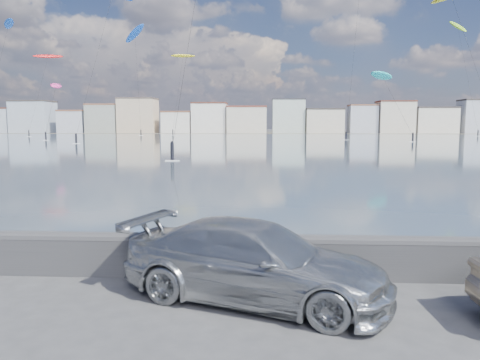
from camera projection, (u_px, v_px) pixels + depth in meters
name	position (u px, v px, depth m)	size (l,w,h in m)	color
ground	(174.00, 325.00, 8.55)	(700.00, 700.00, 0.00)	#333335
bay_water	(258.00, 142.00, 99.27)	(500.00, 177.00, 0.00)	#445B67
far_shore_strip	(262.00, 133.00, 206.85)	(500.00, 60.00, 0.00)	#4C473D
seawall	(195.00, 253.00, 11.16)	(400.00, 0.36, 1.08)	#28282B
far_buildings	(265.00, 119.00, 192.18)	(240.79, 13.26, 14.60)	#9EA8B7
car_silver	(255.00, 262.00, 9.68)	(2.29, 5.62, 1.63)	#AAADB0
kitesurfer_2	(56.00, 87.00, 116.53)	(5.19, 16.10, 14.64)	#E5338C
kitesurfer_4	(382.00, 76.00, 109.29)	(8.70, 19.31, 16.23)	#19BFBF
kitesurfer_8	(8.00, 26.00, 124.33)	(6.40, 15.74, 31.49)	blue
kitesurfer_11	(48.00, 57.00, 149.48)	(9.03, 18.92, 26.61)	red
kitesurfer_12	(458.00, 27.00, 151.17)	(6.72, 15.95, 38.29)	#8CD826
kitesurfer_14	(135.00, 34.00, 156.87)	(8.99, 11.68, 37.41)	blue
kitesurfer_17	(183.00, 57.00, 165.22)	(9.22, 14.94, 28.47)	yellow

